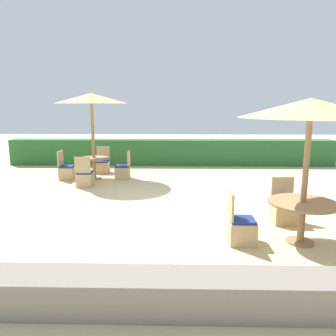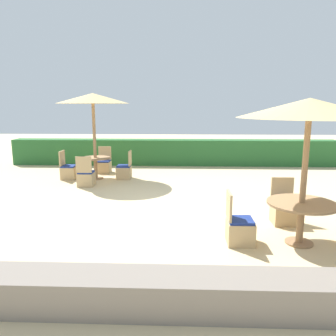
% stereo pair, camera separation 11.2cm
% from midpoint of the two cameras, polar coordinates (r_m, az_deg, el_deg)
% --- Properties ---
extents(ground_plane, '(40.00, 40.00, 0.00)m').
position_cam_midpoint_polar(ground_plane, '(7.57, -0.54, -7.57)').
color(ground_plane, '#D1BA8C').
extents(hedge_row, '(13.00, 0.70, 1.03)m').
position_cam_midpoint_polar(hedge_row, '(13.32, 0.32, 2.77)').
color(hedge_row, '#28602D').
rests_on(hedge_row, ground_plane).
extents(stone_border, '(10.00, 0.56, 0.45)m').
position_cam_midpoint_polar(stone_border, '(4.13, -2.36, -20.92)').
color(stone_border, slate).
rests_on(stone_border, ground_plane).
extents(parasol_back_left, '(2.30, 2.30, 2.77)m').
position_cam_midpoint_polar(parasol_back_left, '(10.83, -13.52, 11.62)').
color(parasol_back_left, '#93704C').
rests_on(parasol_back_left, ground_plane).
extents(round_table_back_left, '(0.96, 0.96, 0.71)m').
position_cam_midpoint_polar(round_table_back_left, '(10.99, -13.04, 0.89)').
color(round_table_back_left, '#93704C').
rests_on(round_table_back_left, ground_plane).
extents(patio_chair_back_left_north, '(0.46, 0.46, 0.93)m').
position_cam_midpoint_polar(patio_chair_back_left_north, '(11.97, -11.62, 0.39)').
color(patio_chair_back_left_north, tan).
rests_on(patio_chair_back_left_north, ground_plane).
extents(patio_chair_back_left_west, '(0.46, 0.46, 0.93)m').
position_cam_midpoint_polar(patio_chair_back_left_west, '(11.25, -17.48, -0.55)').
color(patio_chair_back_left_west, tan).
rests_on(patio_chair_back_left_west, ground_plane).
extents(patio_chair_back_left_east, '(0.46, 0.46, 0.93)m').
position_cam_midpoint_polar(patio_chair_back_left_east, '(10.89, -8.11, -0.52)').
color(patio_chair_back_left_east, tan).
rests_on(patio_chair_back_left_east, ground_plane).
extents(patio_chair_back_left_south, '(0.46, 0.46, 0.93)m').
position_cam_midpoint_polar(patio_chair_back_left_south, '(10.10, -14.56, -1.67)').
color(patio_chair_back_left_south, tan).
rests_on(patio_chair_back_left_south, ground_plane).
extents(parasol_front_right, '(2.37, 2.37, 2.51)m').
position_cam_midpoint_polar(parasol_front_right, '(5.92, 23.10, 9.47)').
color(parasol_front_right, '#93704C').
rests_on(parasol_front_right, ground_plane).
extents(round_table_front_right, '(1.18, 1.18, 0.75)m').
position_cam_midpoint_polar(round_table_front_right, '(6.18, 21.90, -6.74)').
color(round_table_front_right, '#93704C').
rests_on(round_table_front_right, ground_plane).
extents(patio_chair_front_right_north, '(0.46, 0.46, 0.93)m').
position_cam_midpoint_polar(patio_chair_front_right_north, '(7.19, 19.12, -7.01)').
color(patio_chair_front_right_north, tan).
rests_on(patio_chair_front_right_north, ground_plane).
extents(patio_chair_front_right_west, '(0.46, 0.46, 0.93)m').
position_cam_midpoint_polar(patio_chair_front_right_west, '(5.98, 12.04, -10.28)').
color(patio_chair_front_right_west, tan).
rests_on(patio_chair_front_right_west, ground_plane).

